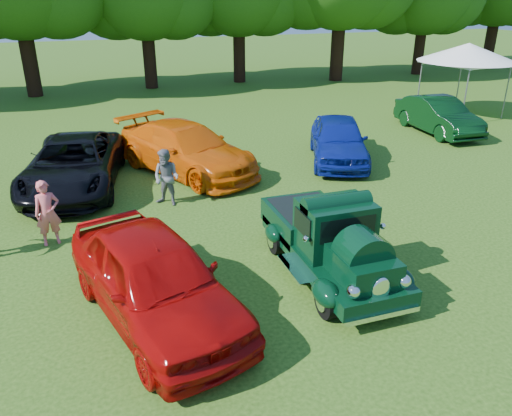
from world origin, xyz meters
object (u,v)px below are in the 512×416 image
object	(u,v)px
back_car_orange	(186,149)
back_car_blue	(338,140)
spectator_pink	(48,213)
canopy_tent	(468,53)
spectator_grey	(167,178)
red_convertible	(155,278)
back_car_black	(74,164)
hero_pickup	(329,241)
back_car_green	(438,115)

from	to	relation	value
back_car_orange	back_car_blue	distance (m)	5.47
back_car_blue	spectator_pink	size ratio (longest dim) A/B	2.88
back_car_orange	back_car_blue	world-z (taller)	back_car_orange
canopy_tent	spectator_grey	bearing A→B (deg)	-157.34
back_car_orange	spectator_pink	world-z (taller)	back_car_orange
red_convertible	back_car_blue	distance (m)	10.67
back_car_orange	canopy_tent	bearing A→B (deg)	-12.30
red_convertible	canopy_tent	bearing A→B (deg)	19.73
back_car_orange	canopy_tent	distance (m)	15.14
back_car_blue	back_car_black	bearing A→B (deg)	-159.28
hero_pickup	back_car_orange	size ratio (longest dim) A/B	0.79
spectator_pink	spectator_grey	distance (m)	3.47
spectator_grey	spectator_pink	bearing A→B (deg)	-113.18
spectator_grey	canopy_tent	xyz separation A→B (m)	(15.58, 6.50, 2.17)
spectator_pink	back_car_blue	bearing A→B (deg)	8.85
hero_pickup	back_car_green	bearing A→B (deg)	42.85
canopy_tent	spectator_pink	bearing A→B (deg)	-156.84
spectator_pink	hero_pickup	bearing A→B (deg)	-41.57
hero_pickup	back_car_black	distance (m)	8.87
spectator_pink	back_car_orange	bearing A→B (deg)	32.88
back_car_black	back_car_orange	size ratio (longest dim) A/B	1.00
back_car_black	canopy_tent	distance (m)	18.71
back_car_green	spectator_pink	size ratio (longest dim) A/B	2.83
back_car_green	spectator_pink	distance (m)	16.60
back_car_orange	back_car_blue	xyz separation A→B (m)	(5.44, -0.57, -0.02)
back_car_orange	spectator_grey	world-z (taller)	spectator_grey
back_car_black	canopy_tent	bearing A→B (deg)	23.60
back_car_black	back_car_blue	xyz separation A→B (m)	(9.06, -0.23, 0.01)
spectator_pink	spectator_grey	world-z (taller)	spectator_grey
back_car_orange	back_car_black	bearing A→B (deg)	158.06
back_car_black	spectator_grey	world-z (taller)	spectator_grey
hero_pickup	red_convertible	distance (m)	3.86
spectator_pink	spectator_grey	xyz separation A→B (m)	(3.13, 1.50, 0.01)
back_car_black	spectator_grey	distance (m)	3.38
hero_pickup	spectator_pink	world-z (taller)	hero_pickup
back_car_black	spectator_grey	bearing A→B (deg)	-31.51
back_car_black	back_car_blue	world-z (taller)	back_car_blue
hero_pickup	canopy_tent	xyz separation A→B (m)	(12.88, 11.42, 2.24)
canopy_tent	back_car_green	bearing A→B (deg)	-142.78
hero_pickup	spectator_pink	bearing A→B (deg)	149.60
back_car_green	spectator_pink	bearing A→B (deg)	-157.36
spectator_grey	hero_pickup	bearing A→B (deg)	-20.05
hero_pickup	back_car_black	bearing A→B (deg)	126.00
hero_pickup	canopy_tent	bearing A→B (deg)	41.58
spectator_pink	spectator_grey	bearing A→B (deg)	14.45
red_convertible	back_car_black	distance (m)	7.76
back_car_black	canopy_tent	xyz separation A→B (m)	(18.09, 4.25, 2.21)
back_car_green	canopy_tent	world-z (taller)	canopy_tent
spectator_pink	canopy_tent	bearing A→B (deg)	11.99
hero_pickup	back_car_orange	bearing A→B (deg)	101.93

